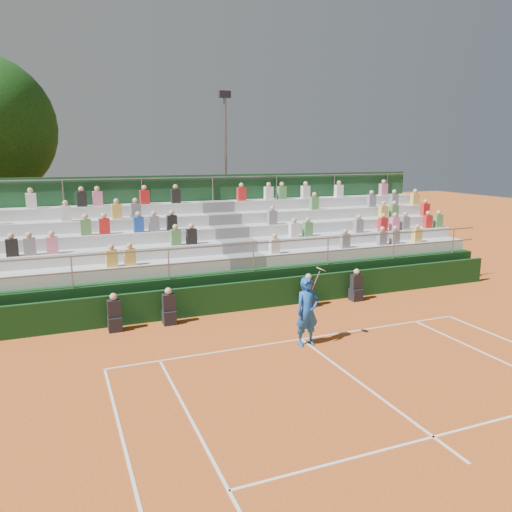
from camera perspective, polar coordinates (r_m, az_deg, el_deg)
name	(u,v)px	position (r m, az deg, el deg)	size (l,w,h in m)	color
ground	(301,339)	(14.71, 5.20, -9.46)	(90.00, 90.00, 0.00)	#C85B21
courtside_wall	(259,294)	(17.30, 0.37, -4.41)	(20.00, 0.15, 1.00)	black
line_officials	(245,301)	(16.66, -1.32, -5.13)	(8.95, 0.40, 1.19)	black
grandstand	(229,260)	(20.11, -3.14, -0.47)	(20.00, 5.20, 4.40)	black
tennis_player	(307,311)	(14.01, 5.89, -6.33)	(0.90, 0.51, 2.22)	#1650AB
floodlight_mast	(225,161)	(26.52, -3.51, 10.75)	(0.60, 0.25, 8.41)	gray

